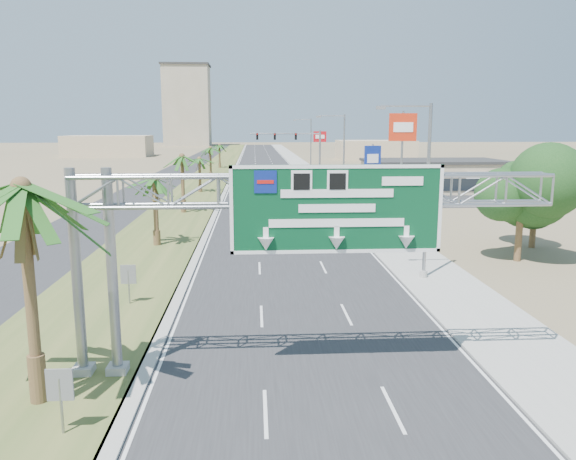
# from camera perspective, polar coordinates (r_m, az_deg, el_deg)

# --- Properties ---
(road) EXTENTS (12.00, 300.00, 0.02)m
(road) POSITION_cam_1_polar(r_m,az_deg,el_deg) (119.41, -2.35, 6.31)
(road) COLOR #28282B
(road) RESTS_ON ground
(sidewalk_right) EXTENTS (4.00, 300.00, 0.10)m
(sidewalk_right) POSITION_cam_1_polar(r_m,az_deg,el_deg) (119.87, 1.74, 6.35)
(sidewalk_right) COLOR #9E9B93
(sidewalk_right) RESTS_ON ground
(median_grass) EXTENTS (7.00, 300.00, 0.12)m
(median_grass) POSITION_cam_1_polar(r_m,az_deg,el_deg) (119.63, -7.17, 6.27)
(median_grass) COLOR #425726
(median_grass) RESTS_ON ground
(opposing_road) EXTENTS (8.00, 300.00, 0.02)m
(opposing_road) POSITION_cam_1_polar(r_m,az_deg,el_deg) (120.29, -10.52, 6.17)
(opposing_road) COLOR #28282B
(opposing_road) RESTS_ON ground
(sign_gantry) EXTENTS (16.75, 1.24, 7.50)m
(sign_gantry) POSITION_cam_1_polar(r_m,az_deg,el_deg) (19.22, 0.18, 2.42)
(sign_gantry) COLOR gray
(sign_gantry) RESTS_ON ground
(palm_near) EXTENTS (5.70, 5.70, 8.35)m
(palm_near) POSITION_cam_1_polar(r_m,az_deg,el_deg) (18.51, -25.48, 3.81)
(palm_near) COLOR brown
(palm_near) RESTS_ON ground
(palm_row_b) EXTENTS (3.99, 3.99, 5.95)m
(palm_row_b) POSITION_cam_1_polar(r_m,az_deg,el_deg) (41.88, -13.42, 4.94)
(palm_row_b) COLOR brown
(palm_row_b) RESTS_ON ground
(palm_row_c) EXTENTS (3.99, 3.99, 6.75)m
(palm_row_c) POSITION_cam_1_polar(r_m,az_deg,el_deg) (57.61, -10.73, 7.25)
(palm_row_c) COLOR brown
(palm_row_c) RESTS_ON ground
(palm_row_d) EXTENTS (3.99, 3.99, 5.45)m
(palm_row_d) POSITION_cam_1_polar(r_m,az_deg,el_deg) (75.54, -8.99, 7.09)
(palm_row_d) COLOR brown
(palm_row_d) RESTS_ON ground
(palm_row_e) EXTENTS (3.99, 3.99, 6.15)m
(palm_row_e) POSITION_cam_1_polar(r_m,az_deg,el_deg) (94.41, -7.91, 8.19)
(palm_row_e) COLOR brown
(palm_row_e) RESTS_ON ground
(palm_row_f) EXTENTS (3.99, 3.99, 5.75)m
(palm_row_f) POSITION_cam_1_polar(r_m,az_deg,el_deg) (119.35, -6.98, 8.50)
(palm_row_f) COLOR brown
(palm_row_f) RESTS_ON ground
(streetlight_near) EXTENTS (3.27, 0.44, 10.00)m
(streetlight_near) POSITION_cam_1_polar(r_m,az_deg,el_deg) (32.76, 13.59, 3.09)
(streetlight_near) COLOR gray
(streetlight_near) RESTS_ON ground
(streetlight_mid) EXTENTS (3.27, 0.44, 10.00)m
(streetlight_mid) POSITION_cam_1_polar(r_m,az_deg,el_deg) (61.94, 5.49, 6.71)
(streetlight_mid) COLOR gray
(streetlight_mid) RESTS_ON ground
(streetlight_far) EXTENTS (3.27, 0.44, 10.00)m
(streetlight_far) POSITION_cam_1_polar(r_m,az_deg,el_deg) (97.62, 2.22, 8.12)
(streetlight_far) COLOR gray
(streetlight_far) RESTS_ON ground
(signal_mast) EXTENTS (10.28, 0.71, 8.00)m
(signal_mast) POSITION_cam_1_polar(r_m,az_deg,el_deg) (81.47, 1.83, 7.76)
(signal_mast) COLOR gray
(signal_mast) RESTS_ON ground
(store_building) EXTENTS (18.00, 10.00, 4.00)m
(store_building) POSITION_cam_1_polar(r_m,az_deg,el_deg) (79.18, 14.49, 5.29)
(store_building) COLOR tan
(store_building) RESTS_ON ground
(oak_near) EXTENTS (4.50, 4.50, 6.80)m
(oak_near) POSITION_cam_1_polar(r_m,az_deg,el_deg) (39.31, 22.69, 3.52)
(oak_near) COLOR brown
(oak_near) RESTS_ON ground
(oak_far) EXTENTS (3.50, 3.50, 5.60)m
(oak_far) POSITION_cam_1_polar(r_m,az_deg,el_deg) (44.28, 23.86, 3.21)
(oak_far) COLOR brown
(oak_far) RESTS_ON ground
(median_signback_a) EXTENTS (0.75, 0.08, 2.08)m
(median_signback_a) POSITION_cam_1_polar(r_m,az_deg,el_deg) (17.64, -22.15, -14.80)
(median_signback_a) COLOR gray
(median_signback_a) RESTS_ON ground
(median_signback_b) EXTENTS (0.75, 0.08, 2.08)m
(median_signback_b) POSITION_cam_1_polar(r_m,az_deg,el_deg) (28.72, -15.91, -4.64)
(median_signback_b) COLOR gray
(median_signback_b) RESTS_ON ground
(tower_distant) EXTENTS (20.00, 16.00, 35.00)m
(tower_distant) POSITION_cam_1_polar(r_m,az_deg,el_deg) (260.91, -10.21, 12.28)
(tower_distant) COLOR tan
(tower_distant) RESTS_ON ground
(building_distant_left) EXTENTS (24.00, 14.00, 6.00)m
(building_distant_left) POSITION_cam_1_polar(r_m,az_deg,el_deg) (174.48, -17.79, 8.13)
(building_distant_left) COLOR tan
(building_distant_left) RESTS_ON ground
(building_distant_right) EXTENTS (20.00, 12.00, 5.00)m
(building_distant_right) POSITION_cam_1_polar(r_m,az_deg,el_deg) (152.64, 8.86, 8.05)
(building_distant_right) COLOR tan
(building_distant_right) RESTS_ON ground
(car_left_lane) EXTENTS (2.01, 4.67, 1.57)m
(car_left_lane) POSITION_cam_1_polar(r_m,az_deg,el_deg) (52.82, -3.11, 1.82)
(car_left_lane) COLOR black
(car_left_lane) RESTS_ON ground
(car_mid_lane) EXTENTS (1.55, 3.97, 1.29)m
(car_mid_lane) POSITION_cam_1_polar(r_m,az_deg,el_deg) (55.80, 0.47, 2.15)
(car_mid_lane) COLOR maroon
(car_mid_lane) RESTS_ON ground
(car_right_lane) EXTENTS (2.79, 5.29, 1.42)m
(car_right_lane) POSITION_cam_1_polar(r_m,az_deg,el_deg) (72.97, 1.10, 4.18)
(car_right_lane) COLOR gray
(car_right_lane) RESTS_ON ground
(car_far) EXTENTS (2.49, 5.51, 1.56)m
(car_far) POSITION_cam_1_polar(r_m,az_deg,el_deg) (90.59, -4.06, 5.44)
(car_far) COLOR black
(car_far) RESTS_ON ground
(pole_sign_red_near) EXTENTS (2.41, 0.73, 10.06)m
(pole_sign_red_near) POSITION_cam_1_polar(r_m,az_deg,el_deg) (50.92, 11.56, 9.44)
(pole_sign_red_near) COLOR gray
(pole_sign_red_near) RESTS_ON ground
(pole_sign_blue) EXTENTS (2.02, 0.69, 6.69)m
(pole_sign_blue) POSITION_cam_1_polar(r_m,az_deg,el_deg) (67.54, 8.58, 7.03)
(pole_sign_blue) COLOR gray
(pole_sign_blue) RESTS_ON ground
(pole_sign_red_far) EXTENTS (2.22, 0.54, 8.07)m
(pole_sign_red_far) POSITION_cam_1_polar(r_m,az_deg,el_deg) (97.35, 3.25, 9.09)
(pole_sign_red_far) COLOR gray
(pole_sign_red_far) RESTS_ON ground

